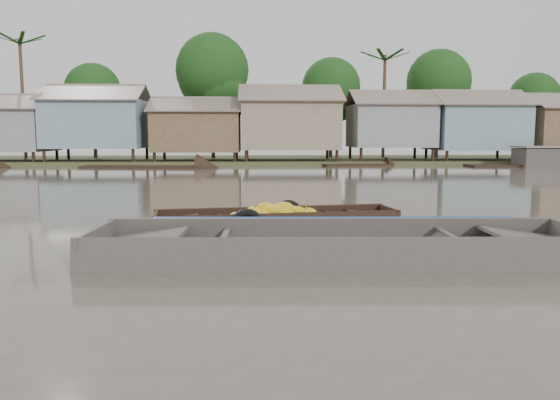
{
  "coord_description": "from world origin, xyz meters",
  "views": [
    {
      "loc": [
        0.03,
        -8.24,
        1.97
      ],
      "look_at": [
        0.5,
        1.55,
        0.8
      ],
      "focal_mm": 35.0,
      "sensor_mm": 36.0,
      "label": 1
    }
  ],
  "objects": [
    {
      "name": "ground",
      "position": [
        0.0,
        0.0,
        0.0
      ],
      "size": [
        120.0,
        120.0,
        0.0
      ],
      "primitive_type": "plane",
      "color": "#544C40",
      "rests_on": "ground"
    },
    {
      "name": "riverbank",
      "position": [
        3.03,
        31.86,
        3.07
      ],
      "size": [
        120.0,
        12.47,
        10.22
      ],
      "color": "#384723",
      "rests_on": "ground"
    },
    {
      "name": "banana_boat",
      "position": [
        0.46,
        3.46,
        0.14
      ],
      "size": [
        5.38,
        1.99,
        0.74
      ],
      "rotation": [
        0.0,
        0.0,
        0.14
      ],
      "color": "black",
      "rests_on": "ground"
    },
    {
      "name": "viewer_boat",
      "position": [
        1.42,
        0.36,
        0.07
      ],
      "size": [
        7.99,
        2.38,
        0.64
      ],
      "rotation": [
        0.0,
        0.0,
        -0.04
      ],
      "color": "#413B37",
      "rests_on": "ground"
    },
    {
      "name": "distant_boats",
      "position": [
        11.51,
        24.11,
        0.21
      ],
      "size": [
        46.84,
        16.25,
        1.38
      ],
      "color": "black",
      "rests_on": "ground"
    }
  ]
}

